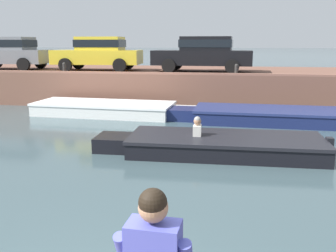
{
  "coord_description": "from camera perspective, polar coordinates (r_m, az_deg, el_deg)",
  "views": [
    {
      "loc": [
        1.49,
        -2.59,
        2.72
      ],
      "look_at": [
        0.37,
        4.39,
        1.14
      ],
      "focal_mm": 40.0,
      "sensor_mm": 36.0,
      "label": 1
    }
  ],
  "objects": [
    {
      "name": "ground_plane",
      "position": [
        9.4,
        -0.43,
        -4.26
      ],
      "size": [
        400.0,
        400.0,
        0.0
      ],
      "primitive_type": "plane",
      "color": "#3D5156"
    },
    {
      "name": "far_quay_wall",
      "position": [
        18.32,
        4.4,
        6.28
      ],
      "size": [
        60.0,
        6.0,
        1.45
      ],
      "primitive_type": "cube",
      "color": "brown",
      "rests_on": "ground"
    },
    {
      "name": "far_wall_coping",
      "position": [
        15.39,
        3.54,
        7.96
      ],
      "size": [
        60.0,
        0.24,
        0.08
      ],
      "primitive_type": "cube",
      "color": "#925F4C",
      "rests_on": "far_quay_wall"
    },
    {
      "name": "boat_moored_west_white",
      "position": [
        14.54,
        -8.75,
        2.6
      ],
      "size": [
        6.41,
        2.24,
        0.48
      ],
      "color": "white",
      "rests_on": "ground"
    },
    {
      "name": "boat_moored_central_navy",
      "position": [
        13.47,
        15.43,
        1.51
      ],
      "size": [
        7.02,
        2.18,
        0.49
      ],
      "color": "navy",
      "rests_on": "ground"
    },
    {
      "name": "motorboat_passing",
      "position": [
        9.44,
        7.37,
        -2.85
      ],
      "size": [
        5.85,
        1.9,
        0.94
      ],
      "color": "black",
      "rests_on": "ground"
    },
    {
      "name": "car_leftmost_grey",
      "position": [
        19.98,
        -23.02,
        10.37
      ],
      "size": [
        3.9,
        1.96,
        1.54
      ],
      "color": "slate",
      "rests_on": "far_quay_wall"
    },
    {
      "name": "car_left_inner_yellow",
      "position": [
        18.02,
        -10.53,
        11.01
      ],
      "size": [
        4.1,
        2.0,
        1.54
      ],
      "color": "yellow",
      "rests_on": "far_quay_wall"
    },
    {
      "name": "car_centre_black",
      "position": [
        17.02,
        5.5,
        11.09
      ],
      "size": [
        4.45,
        2.08,
        1.54
      ],
      "color": "black",
      "rests_on": "far_quay_wall"
    },
    {
      "name": "mooring_bollard_west",
      "position": [
        16.95,
        -15.52,
        8.63
      ],
      "size": [
        0.15,
        0.15,
        0.45
      ],
      "color": "#2D2B28",
      "rests_on": "far_quay_wall"
    },
    {
      "name": "mooring_bollard_mid",
      "position": [
        15.43,
        10.38,
        8.54
      ],
      "size": [
        0.15,
        0.15,
        0.45
      ],
      "color": "#2D2B28",
      "rests_on": "far_quay_wall"
    }
  ]
}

